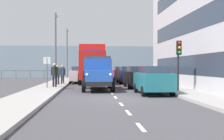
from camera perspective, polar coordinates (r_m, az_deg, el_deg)
name	(u,v)px	position (r m, az deg, el deg)	size (l,w,h in m)	color
ground_plane	(107,88)	(21.59, -1.02, -3.79)	(80.00, 80.00, 0.00)	#423F44
sidewalk_left	(163,86)	(22.35, 10.72, -3.45)	(2.31, 37.67, 0.15)	#9E9993
sidewalk_right	(50,87)	(21.77, -13.07, -3.57)	(2.31, 37.67, 0.15)	#9E9993
road_centreline_markings	(107,88)	(21.49, -1.00, -3.80)	(0.12, 34.54, 0.01)	silver
sea_horizon	(98,62)	(43.35, -2.91, 1.75)	(80.00, 0.80, 5.00)	gray
seawall_railing	(99,72)	(39.75, -2.74, -0.43)	(28.08, 0.08, 1.20)	#4C5156
truck_vintage_blue	(98,74)	(19.11, -3.06, -0.83)	(2.17, 5.64, 2.43)	black
lorry_cargo_red	(92,63)	(27.55, -4.26, 1.49)	(2.58, 8.20, 3.87)	red
car_teal_kerbside_near	(153,80)	(16.58, 8.67, -2.04)	(1.86, 3.90, 1.72)	#1E6670
car_black_kerbside_1	(137,77)	(21.76, 5.43, -1.39)	(1.87, 4.14, 1.72)	black
car_navy_kerbside_2	(127,74)	(27.68, 3.23, -0.95)	(1.86, 4.30, 1.72)	navy
car_red_kerbside_3	(120,73)	(33.74, 1.78, -0.66)	(1.81, 4.21, 1.72)	#B21E1E
car_silver_oppositeside_0	(80,74)	(28.20, -6.87, -0.92)	(1.96, 4.51, 1.72)	#B7BABF
car_grey_oppositeside_1	(81,73)	(33.84, -6.52, -0.66)	(1.90, 4.65, 1.72)	slate
pedestrian_near_railing	(55,73)	(21.03, -12.09, -0.58)	(0.53, 0.34, 1.82)	black
pedestrian_couple_b	(57,73)	(23.71, -11.49, -0.64)	(0.53, 0.34, 1.69)	black
pedestrian_with_bag	(63,73)	(25.18, -10.45, -0.72)	(0.53, 0.34, 1.58)	#4C473D
pedestrian_in_dark_coat	(62,72)	(28.10, -10.50, -0.38)	(0.53, 0.34, 1.73)	#4C473D
pedestrian_strolling	(63,72)	(30.48, -10.43, -0.38)	(0.53, 0.34, 1.67)	#383342
traffic_light_near	(179,54)	(17.78, 13.96, 3.21)	(0.28, 0.41, 3.20)	black
lamp_post_promenade	(56,42)	(25.11, -11.84, 5.93)	(0.32, 1.14, 6.44)	#59595B
lamp_post_far	(67,49)	(36.62, -9.50, 4.45)	(0.32, 1.14, 6.66)	#59595B
street_sign	(47,67)	(20.29, -13.62, 0.67)	(0.50, 0.07, 2.25)	#4C4C4C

